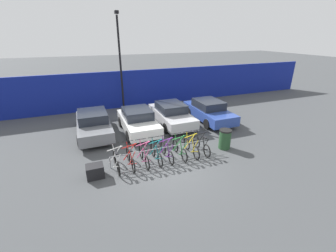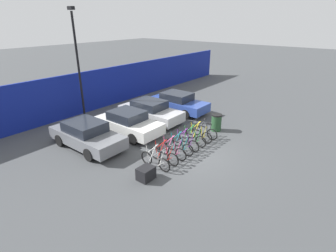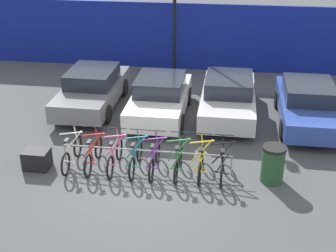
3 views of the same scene
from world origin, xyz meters
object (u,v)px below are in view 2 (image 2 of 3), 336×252
car_white (129,123)px  lamp_post (78,61)px  trash_bin (216,122)px  bicycle_white (155,160)px  bicycle_black (204,131)px  car_grey (87,135)px  bike_rack (180,141)px  bicycle_teal (179,146)px  car_blue (178,103)px  bicycle_purple (185,142)px  car_silver (150,111)px  cargo_crate (146,173)px  bicycle_yellow (199,134)px  bicycle_green (192,138)px  bicycle_pink (172,150)px  bicycle_red (164,155)px

car_white → lamp_post: size_ratio=0.59×
trash_bin → lamp_post: bearing=114.6°
bicycle_white → bicycle_black: same height
car_grey → bike_rack: bearing=-56.0°
bicycle_teal → car_grey: 4.85m
bike_rack → car_blue: (4.78, 3.68, 0.19)m
bicycle_purple → bicycle_black: bearing=2.1°
trash_bin → bicycle_black: bearing=178.0°
bicycle_white → lamp_post: size_ratio=0.25×
car_white → car_silver: size_ratio=0.94×
lamp_post → cargo_crate: 9.42m
bicycle_yellow → trash_bin: bearing=-4.9°
bicycle_yellow → car_silver: bearing=78.1°
car_blue → lamp_post: bearing=140.4°
bicycle_teal → bicycle_yellow: (1.81, 0.00, 0.00)m
car_grey → cargo_crate: size_ratio=6.23×
car_white → trash_bin: bearing=-46.1°
bicycle_yellow → lamp_post: bearing=99.1°
bicycle_white → bicycle_teal: same height
bicycle_green → bicycle_pink: bearing=179.0°
bicycle_pink → car_grey: 4.58m
bicycle_red → trash_bin: bearing=1.6°
bicycle_green → car_grey: car_grey is taller
bicycle_teal → cargo_crate: 2.77m
bicycle_green → bicycle_yellow: (0.62, 0.00, 0.00)m
bicycle_pink → car_white: car_white is taller
bicycle_red → cargo_crate: 1.58m
bicycle_purple → cargo_crate: 3.30m
bicycle_pink → bicycle_black: size_ratio=1.00×
car_grey → bicycle_purple: bearing=-54.6°
car_silver → car_blue: (2.64, -0.28, 0.00)m
bicycle_white → car_silver: car_silver is taller
car_blue → car_grey: bearing=177.3°
bicycle_white → car_blue: car_blue is taller
car_white → lamp_post: lamp_post is taller
bicycle_black → lamp_post: bearing=108.2°
car_white → car_blue: 4.96m
car_grey → car_silver: same height
car_blue → cargo_crate: car_blue is taller
bicycle_teal → cargo_crate: bicycle_teal is taller
bike_rack → bicycle_purple: 0.32m
lamp_post → cargo_crate: bearing=-108.6°
bicycle_red → bicycle_green: bearing=2.1°
bicycle_pink → bicycle_purple: (1.12, 0.00, 0.00)m
bicycle_teal → car_white: (0.09, 3.72, 0.31)m
bicycle_pink → bicycle_red: bearing=-179.3°
bicycle_red → car_white: (1.29, 3.72, 0.31)m
bicycle_purple → car_blue: (4.52, 3.83, 0.31)m
bicycle_white → car_grey: 4.24m
bicycle_red → bicycle_black: (3.59, 0.00, 0.00)m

